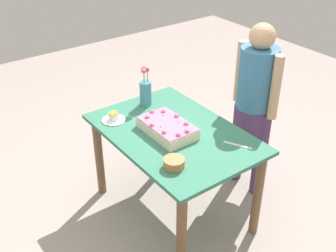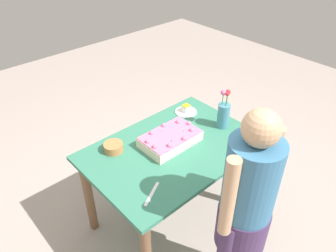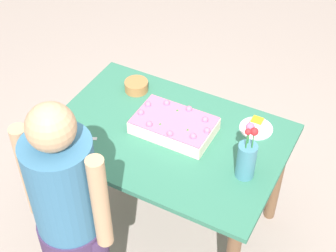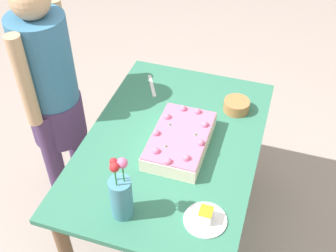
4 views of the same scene
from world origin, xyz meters
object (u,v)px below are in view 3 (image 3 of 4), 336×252
fruit_bowl (136,86)px  person_standing (69,214)px  sheet_cake (174,125)px  cake_knife (78,139)px  flower_vase (247,158)px  serving_plate_with_slice (256,126)px

fruit_bowl → person_standing: (0.24, -1.00, 0.05)m
sheet_cake → cake_knife: size_ratio=2.05×
fruit_bowl → person_standing: bearing=-76.4°
person_standing → flower_vase: bearing=-41.5°
flower_vase → person_standing: 0.89m
serving_plate_with_slice → flower_vase: (0.07, -0.35, 0.10)m
sheet_cake → serving_plate_with_slice: bearing=30.2°
flower_vase → fruit_bowl: 0.90m
flower_vase → fruit_bowl: (-0.83, 0.33, -0.09)m
sheet_cake → person_standing: size_ratio=0.29×
serving_plate_with_slice → cake_knife: (-0.83, -0.53, -0.02)m
cake_knife → person_standing: (0.31, -0.48, 0.08)m
fruit_bowl → person_standing: person_standing is taller
serving_plate_with_slice → fruit_bowl: 0.76m
flower_vase → fruit_bowl: bearing=158.1°
cake_knife → flower_vase: (0.90, 0.18, 0.12)m
serving_plate_with_slice → cake_knife: bearing=-147.3°
cake_knife → fruit_bowl: 0.52m
serving_plate_with_slice → fruit_bowl: serving_plate_with_slice is taller
sheet_cake → cake_knife: sheet_cake is taller
fruit_bowl → person_standing: 1.03m
sheet_cake → serving_plate_with_slice: 0.46m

